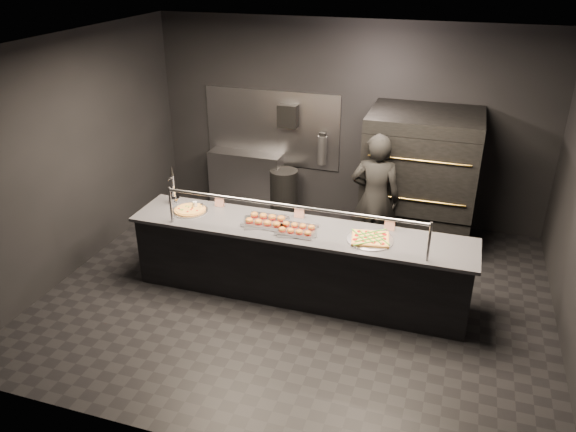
# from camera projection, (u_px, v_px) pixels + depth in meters

# --- Properties ---
(room) EXTENTS (6.04, 6.00, 3.00)m
(room) POSITION_uv_depth(u_px,v_px,m) (299.00, 181.00, 6.38)
(room) COLOR black
(room) RESTS_ON ground
(service_counter) EXTENTS (4.10, 0.78, 1.37)m
(service_counter) POSITION_uv_depth(u_px,v_px,m) (299.00, 262.00, 6.78)
(service_counter) COLOR black
(service_counter) RESTS_ON ground
(pizza_oven) EXTENTS (1.50, 1.23, 1.91)m
(pizza_oven) POSITION_uv_depth(u_px,v_px,m) (420.00, 178.00, 7.86)
(pizza_oven) COLOR black
(pizza_oven) RESTS_ON ground
(prep_shelf) EXTENTS (1.20, 0.35, 0.90)m
(prep_shelf) POSITION_uv_depth(u_px,v_px,m) (246.00, 179.00, 9.22)
(prep_shelf) COLOR #99999E
(prep_shelf) RESTS_ON ground
(towel_dispenser) EXTENTS (0.30, 0.20, 0.35)m
(towel_dispenser) POSITION_uv_depth(u_px,v_px,m) (288.00, 116.00, 8.60)
(towel_dispenser) COLOR black
(towel_dispenser) RESTS_ON room
(fire_extinguisher) EXTENTS (0.14, 0.14, 0.51)m
(fire_extinguisher) POSITION_uv_depth(u_px,v_px,m) (322.00, 150.00, 8.68)
(fire_extinguisher) COLOR #B2B2B7
(fire_extinguisher) RESTS_ON room
(beer_tap) EXTENTS (0.13, 0.19, 0.51)m
(beer_tap) POSITION_uv_depth(u_px,v_px,m) (174.00, 192.00, 7.17)
(beer_tap) COLOR silver
(beer_tap) RESTS_ON service_counter
(round_pizza) EXTENTS (0.45, 0.45, 0.03)m
(round_pizza) POSITION_uv_depth(u_px,v_px,m) (190.00, 210.00, 7.00)
(round_pizza) COLOR silver
(round_pizza) RESTS_ON service_counter
(slider_tray_a) EXTENTS (0.59, 0.51, 0.08)m
(slider_tray_a) POSITION_uv_depth(u_px,v_px,m) (265.00, 221.00, 6.70)
(slider_tray_a) COLOR silver
(slider_tray_a) RESTS_ON service_counter
(slider_tray_b) EXTENTS (0.52, 0.44, 0.07)m
(slider_tray_b) POSITION_uv_depth(u_px,v_px,m) (297.00, 229.00, 6.50)
(slider_tray_b) COLOR silver
(slider_tray_b) RESTS_ON service_counter
(square_pizza) EXTENTS (0.53, 0.53, 0.05)m
(square_pizza) POSITION_uv_depth(u_px,v_px,m) (370.00, 239.00, 6.31)
(square_pizza) COLOR silver
(square_pizza) RESTS_ON service_counter
(condiment_jar) EXTENTS (0.14, 0.06, 0.09)m
(condiment_jar) POSITION_uv_depth(u_px,v_px,m) (197.00, 206.00, 7.05)
(condiment_jar) COLOR silver
(condiment_jar) RESTS_ON service_counter
(tent_cards) EXTENTS (2.28, 0.04, 0.15)m
(tent_cards) POSITION_uv_depth(u_px,v_px,m) (300.00, 212.00, 6.81)
(tent_cards) COLOR white
(tent_cards) RESTS_ON service_counter
(trash_bin) EXTENTS (0.44, 0.44, 0.73)m
(trash_bin) POSITION_uv_depth(u_px,v_px,m) (284.00, 192.00, 8.93)
(trash_bin) COLOR black
(trash_bin) RESTS_ON ground
(worker) EXTENTS (0.69, 0.48, 1.79)m
(worker) POSITION_uv_depth(u_px,v_px,m) (375.00, 199.00, 7.40)
(worker) COLOR black
(worker) RESTS_ON ground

